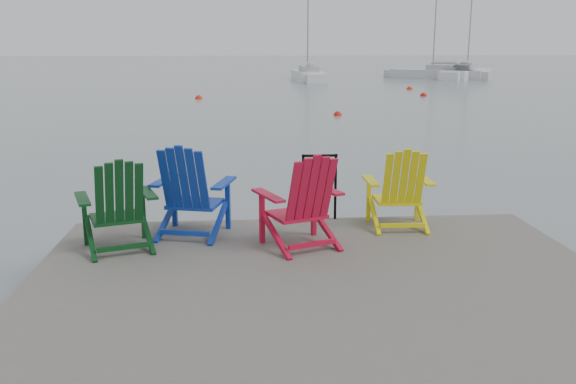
{
  "coord_description": "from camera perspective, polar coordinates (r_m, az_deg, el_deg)",
  "views": [
    {
      "loc": [
        -0.79,
        -5.49,
        2.79
      ],
      "look_at": [
        -0.16,
        2.61,
        0.85
      ],
      "focal_mm": 38.0,
      "sensor_mm": 36.0,
      "label": 1
    }
  ],
  "objects": [
    {
      "name": "handrail",
      "position": [
        8.2,
        2.96,
        1.09
      ],
      "size": [
        0.48,
        0.04,
        0.9
      ],
      "color": "black",
      "rests_on": "dock"
    },
    {
      "name": "buoy_b",
      "position": [
        34.43,
        -8.35,
        8.64
      ],
      "size": [
        0.4,
        0.4,
        0.4
      ],
      "primitive_type": "sphere",
      "color": "red",
      "rests_on": "ground"
    },
    {
      "name": "buoy_d",
      "position": [
        36.84,
        12.56,
        8.77
      ],
      "size": [
        0.4,
        0.4,
        0.4
      ],
      "primitive_type": "sphere",
      "color": "red",
      "rests_on": "ground"
    },
    {
      "name": "chair_green",
      "position": [
        7.19,
        -15.65,
        -1.13
      ],
      "size": [
        1.03,
        0.98,
        1.08
      ],
      "rotation": [
        0.0,
        0.0,
        0.33
      ],
      "color": "#093413",
      "rests_on": "dock"
    },
    {
      "name": "sailboat_far",
      "position": [
        57.21,
        13.79,
        10.61
      ],
      "size": [
        7.94,
        6.54,
        11.4
      ],
      "rotation": [
        0.0,
        0.0,
        0.95
      ],
      "color": "#BCBBC0",
      "rests_on": "ground"
    },
    {
      "name": "dock",
      "position": [
        6.06,
        3.49,
        -10.37
      ],
      "size": [
        6.0,
        5.0,
        1.4
      ],
      "color": "#332F2D",
      "rests_on": "ground"
    },
    {
      "name": "chair_yellow",
      "position": [
        7.92,
        10.41,
        0.36
      ],
      "size": [
        0.86,
        0.79,
        1.05
      ],
      "rotation": [
        0.0,
        0.0,
        -0.03
      ],
      "color": "#D9CD0C",
      "rests_on": "dock"
    },
    {
      "name": "sailboat_near",
      "position": [
        52.37,
        1.9,
        10.75
      ],
      "size": [
        2.31,
        7.87,
        10.85
      ],
      "rotation": [
        0.0,
        0.0,
        0.04
      ],
      "color": "silver",
      "rests_on": "ground"
    },
    {
      "name": "chair_blue",
      "position": [
        7.54,
        -9.11,
        0.15
      ],
      "size": [
        1.06,
        1.01,
        1.15
      ],
      "rotation": [
        0.0,
        0.0,
        -0.25
      ],
      "color": "navy",
      "rests_on": "dock"
    },
    {
      "name": "buoy_c",
      "position": [
        42.49,
        11.31,
        9.4
      ],
      "size": [
        0.41,
        0.41,
        0.41
      ],
      "primitive_type": "sphere",
      "color": "red",
      "rests_on": "ground"
    },
    {
      "name": "buoy_a",
      "position": [
        25.79,
        4.66,
        7.17
      ],
      "size": [
        0.34,
        0.34,
        0.34
      ],
      "primitive_type": "sphere",
      "color": "red",
      "rests_on": "ground"
    },
    {
      "name": "chair_red",
      "position": [
        7.02,
        1.36,
        -0.83
      ],
      "size": [
        1.08,
        1.03,
        1.12
      ],
      "rotation": [
        0.0,
        0.0,
        0.38
      ],
      "color": "#AF0C29",
      "rests_on": "dock"
    },
    {
      "name": "ground",
      "position": [
        6.21,
        3.44,
        -13.31
      ],
      "size": [
        400.0,
        400.0,
        0.0
      ],
      "primitive_type": "plane",
      "color": "slate",
      "rests_on": "ground"
    },
    {
      "name": "sailboat_mid",
      "position": [
        58.57,
        16.26,
        10.52
      ],
      "size": [
        7.13,
        8.58,
        12.25
      ],
      "rotation": [
        0.0,
        0.0,
        -0.63
      ],
      "color": "silver",
      "rests_on": "ground"
    }
  ]
}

